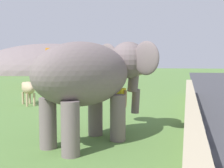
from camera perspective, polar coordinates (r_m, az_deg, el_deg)
barrier_parapet at (r=6.03m, az=16.84°, el=-11.97°), size 28.00×0.36×1.00m
elephant at (r=7.38m, az=-3.85°, el=1.91°), size 4.00×3.32×2.86m
person_handler at (r=8.54m, az=1.44°, el=-4.01°), size 0.38×0.63×1.66m
bus_orange at (r=28.17m, az=-8.10°, el=4.22°), size 9.81×3.93×3.50m
cow_near at (r=14.63m, az=-17.46°, el=-0.89°), size 1.60×1.66×1.23m
hill_east at (r=66.39m, az=-11.94°, el=2.50°), size 40.74×32.59×13.49m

